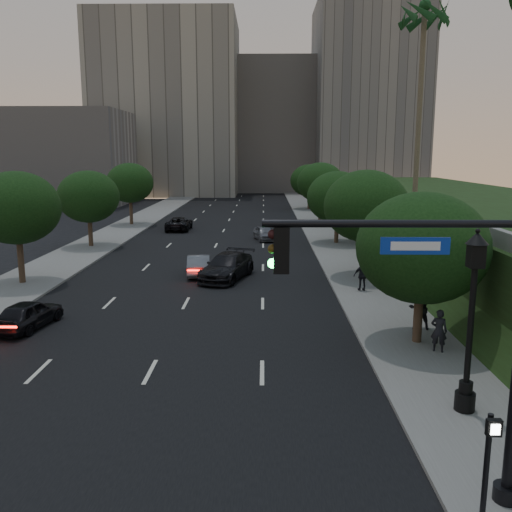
{
  "coord_description": "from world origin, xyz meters",
  "views": [
    {
      "loc": [
        4.04,
        -13.13,
        7.68
      ],
      "look_at": [
        3.74,
        8.39,
        3.6
      ],
      "focal_mm": 38.0,
      "sensor_mm": 36.0,
      "label": 1
    }
  ],
  "objects_px": {
    "sedan_near_left": "(28,314)",
    "sedan_mid_left": "(199,265)",
    "sedan_far_left": "(179,224)",
    "street_lamp": "(470,330)",
    "pedestrian_b": "(419,308)",
    "pedestrian_a": "(439,331)",
    "traffic_signal_mast": "(467,349)",
    "sedan_near_right": "(227,267)",
    "sedan_far_right": "(265,233)",
    "pedestrian_c": "(363,275)"
  },
  "relations": [
    {
      "from": "traffic_signal_mast",
      "to": "sedan_far_left",
      "type": "xyz_separation_m",
      "value": [
        -12.86,
        43.64,
        -2.99
      ]
    },
    {
      "from": "pedestrian_a",
      "to": "pedestrian_b",
      "type": "height_order",
      "value": "pedestrian_b"
    },
    {
      "from": "sedan_near_right",
      "to": "traffic_signal_mast",
      "type": "bearing_deg",
      "value": -56.32
    },
    {
      "from": "sedan_mid_left",
      "to": "sedan_far_left",
      "type": "distance_m",
      "value": 21.0
    },
    {
      "from": "sedan_mid_left",
      "to": "sedan_far_right",
      "type": "bearing_deg",
      "value": -112.63
    },
    {
      "from": "sedan_mid_left",
      "to": "sedan_near_right",
      "type": "xyz_separation_m",
      "value": [
        1.89,
        -1.13,
        0.12
      ]
    },
    {
      "from": "sedan_near_left",
      "to": "pedestrian_c",
      "type": "relative_size",
      "value": 2.22
    },
    {
      "from": "street_lamp",
      "to": "sedan_near_left",
      "type": "xyz_separation_m",
      "value": [
        -16.48,
        7.9,
        -1.98
      ]
    },
    {
      "from": "sedan_mid_left",
      "to": "pedestrian_c",
      "type": "height_order",
      "value": "pedestrian_c"
    },
    {
      "from": "pedestrian_b",
      "to": "sedan_far_left",
      "type": "bearing_deg",
      "value": -76.11
    },
    {
      "from": "traffic_signal_mast",
      "to": "street_lamp",
      "type": "bearing_deg",
      "value": 67.98
    },
    {
      "from": "sedan_far_right",
      "to": "pedestrian_a",
      "type": "xyz_separation_m",
      "value": [
        6.68,
        -28.08,
        0.33
      ]
    },
    {
      "from": "traffic_signal_mast",
      "to": "sedan_mid_left",
      "type": "bearing_deg",
      "value": 110.04
    },
    {
      "from": "sedan_far_left",
      "to": "street_lamp",
      "type": "bearing_deg",
      "value": 110.5
    },
    {
      "from": "pedestrian_b",
      "to": "sedan_far_right",
      "type": "bearing_deg",
      "value": -87.16
    },
    {
      "from": "street_lamp",
      "to": "sedan_near_right",
      "type": "height_order",
      "value": "street_lamp"
    },
    {
      "from": "sedan_mid_left",
      "to": "sedan_far_right",
      "type": "xyz_separation_m",
      "value": [
        4.24,
        14.14,
        -0.01
      ]
    },
    {
      "from": "sedan_far_left",
      "to": "pedestrian_b",
      "type": "bearing_deg",
      "value": 115.95
    },
    {
      "from": "sedan_far_left",
      "to": "pedestrian_c",
      "type": "bearing_deg",
      "value": 119.55
    },
    {
      "from": "traffic_signal_mast",
      "to": "pedestrian_c",
      "type": "bearing_deg",
      "value": 86.18
    },
    {
      "from": "sedan_mid_left",
      "to": "pedestrian_b",
      "type": "relative_size",
      "value": 2.09
    },
    {
      "from": "street_lamp",
      "to": "pedestrian_c",
      "type": "height_order",
      "value": "street_lamp"
    },
    {
      "from": "sedan_near_right",
      "to": "pedestrian_c",
      "type": "xyz_separation_m",
      "value": [
        7.78,
        -3.36,
        0.23
      ]
    },
    {
      "from": "sedan_near_left",
      "to": "sedan_near_right",
      "type": "relative_size",
      "value": 0.71
    },
    {
      "from": "sedan_near_left",
      "to": "pedestrian_a",
      "type": "xyz_separation_m",
      "value": [
        17.22,
        -3.01,
        0.34
      ]
    },
    {
      "from": "street_lamp",
      "to": "pedestrian_a",
      "type": "height_order",
      "value": "street_lamp"
    },
    {
      "from": "sedan_far_left",
      "to": "pedestrian_a",
      "type": "relative_size",
      "value": 2.93
    },
    {
      "from": "pedestrian_b",
      "to": "pedestrian_a",
      "type": "bearing_deg",
      "value": 77.95
    },
    {
      "from": "sedan_near_left",
      "to": "sedan_mid_left",
      "type": "distance_m",
      "value": 12.61
    },
    {
      "from": "pedestrian_a",
      "to": "traffic_signal_mast",
      "type": "bearing_deg",
      "value": 98.19
    },
    {
      "from": "sedan_mid_left",
      "to": "sedan_far_right",
      "type": "relative_size",
      "value": 1.05
    },
    {
      "from": "sedan_near_left",
      "to": "sedan_mid_left",
      "type": "relative_size",
      "value": 0.95
    },
    {
      "from": "sedan_far_right",
      "to": "pedestrian_a",
      "type": "height_order",
      "value": "pedestrian_a"
    },
    {
      "from": "sedan_far_right",
      "to": "pedestrian_c",
      "type": "xyz_separation_m",
      "value": [
        5.44,
        -18.63,
        0.36
      ]
    },
    {
      "from": "sedan_mid_left",
      "to": "sedan_near_right",
      "type": "relative_size",
      "value": 0.74
    },
    {
      "from": "pedestrian_a",
      "to": "pedestrian_b",
      "type": "bearing_deg",
      "value": -66.8
    },
    {
      "from": "sedan_near_right",
      "to": "pedestrian_b",
      "type": "distance_m",
      "value": 13.54
    },
    {
      "from": "pedestrian_b",
      "to": "sedan_near_right",
      "type": "bearing_deg",
      "value": -60.08
    },
    {
      "from": "sedan_far_right",
      "to": "street_lamp",
      "type": "bearing_deg",
      "value": -92.58
    },
    {
      "from": "sedan_mid_left",
      "to": "pedestrian_a",
      "type": "xyz_separation_m",
      "value": [
        10.92,
        -13.94,
        0.33
      ]
    },
    {
      "from": "sedan_far_right",
      "to": "pedestrian_a",
      "type": "bearing_deg",
      "value": -89.41
    },
    {
      "from": "sedan_mid_left",
      "to": "pedestrian_b",
      "type": "bearing_deg",
      "value": 128.29
    },
    {
      "from": "street_lamp",
      "to": "sedan_far_left",
      "type": "xyz_separation_m",
      "value": [
        -14.6,
        39.34,
        -1.95
      ]
    },
    {
      "from": "sedan_near_right",
      "to": "pedestrian_c",
      "type": "distance_m",
      "value": 8.48
    },
    {
      "from": "street_lamp",
      "to": "pedestrian_a",
      "type": "bearing_deg",
      "value": 81.31
    },
    {
      "from": "pedestrian_b",
      "to": "pedestrian_c",
      "type": "relative_size",
      "value": 1.11
    },
    {
      "from": "traffic_signal_mast",
      "to": "street_lamp",
      "type": "height_order",
      "value": "traffic_signal_mast"
    },
    {
      "from": "sedan_mid_left",
      "to": "sedan_near_right",
      "type": "distance_m",
      "value": 2.21
    },
    {
      "from": "sedan_mid_left",
      "to": "sedan_near_left",
      "type": "bearing_deg",
      "value": 54.05
    },
    {
      "from": "sedan_far_left",
      "to": "pedestrian_b",
      "type": "height_order",
      "value": "pedestrian_b"
    }
  ]
}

